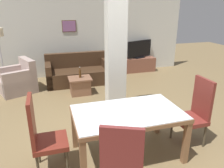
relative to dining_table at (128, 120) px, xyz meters
name	(u,v)px	position (x,y,z in m)	size (l,w,h in m)	color
ground_plane	(127,154)	(0.00, 0.00, -0.60)	(18.00, 18.00, 0.00)	brown
back_wall	(79,34)	(0.00, 4.48, 0.75)	(7.20, 0.09, 2.70)	silver
divider_pillar	(116,51)	(0.28, 1.46, 0.75)	(0.39, 0.29, 2.70)	silver
dining_table	(128,120)	(0.00, 0.00, 0.00)	(1.60, 0.96, 0.75)	brown
dining_chair_head_left	(43,134)	(-1.22, 0.00, -0.01)	(0.46, 0.46, 1.13)	maroon
dining_chair_near_left	(122,166)	(-0.40, -0.89, -0.01)	(0.61, 0.61, 1.13)	maroon
dining_chair_head_right	(195,111)	(1.19, 0.00, -0.01)	(0.46, 0.46, 1.13)	maroon
sofa	(78,73)	(-0.21, 3.61, -0.30)	(1.86, 0.88, 0.87)	#3D2818
armchair	(18,81)	(-1.87, 3.34, -0.30)	(1.10, 1.07, 0.87)	#B09991
coffee_table	(80,86)	(-0.30, 2.70, -0.37)	(0.58, 0.50, 0.45)	brown
bottle	(80,73)	(-0.29, 2.72, -0.04)	(0.06, 0.06, 0.29)	#4C2D14
tv_stand	(139,65)	(2.01, 4.20, -0.35)	(1.13, 0.40, 0.49)	brown
tv_screen	(139,49)	(2.01, 4.20, 0.18)	(0.99, 0.38, 0.60)	black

